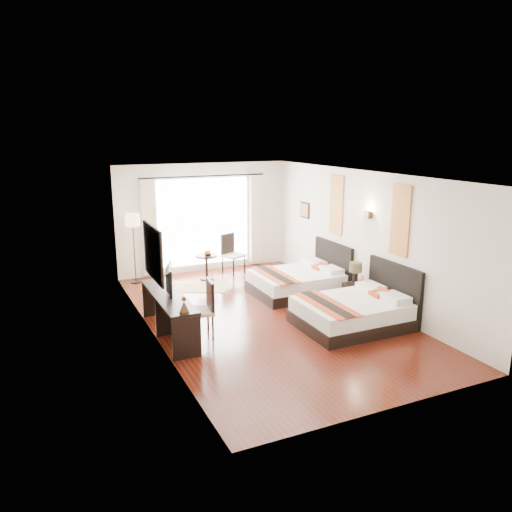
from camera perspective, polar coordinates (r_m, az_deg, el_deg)
name	(u,v)px	position (r m, az deg, el deg)	size (l,w,h in m)	color
floor	(266,317)	(9.99, 1.19, -6.93)	(4.50, 7.50, 0.01)	#341409
ceiling	(267,175)	(9.36, 1.28, 9.26)	(4.50, 7.50, 0.02)	white
wall_headboard	(363,238)	(10.73, 12.10, 2.06)	(0.01, 7.50, 2.80)	silver
wall_desk	(151,260)	(8.86, -11.95, -0.45)	(0.01, 7.50, 2.80)	silver
wall_window	(204,218)	(12.98, -6.01, 4.35)	(4.50, 0.01, 2.80)	silver
wall_entry	(396,309)	(6.55, 15.75, -5.86)	(4.50, 0.01, 2.80)	silver
window_glass	(204,222)	(12.99, -5.98, 3.90)	(2.40, 0.02, 2.20)	white
sheer_curtain	(205,222)	(12.93, -5.89, 3.86)	(2.30, 0.02, 2.10)	white
drape_left	(149,228)	(12.51, -12.13, 3.18)	(0.35, 0.14, 2.35)	beige
drape_right	(256,219)	(13.42, 0.04, 4.22)	(0.35, 0.14, 2.35)	beige
art_panel_near	(400,220)	(9.75, 16.17, 3.92)	(0.03, 0.50, 1.35)	maroon
art_panel_far	(336,205)	(11.43, 9.17, 5.72)	(0.03, 0.50, 1.35)	maroon
wall_sconce	(368,215)	(10.43, 12.70, 4.60)	(0.10, 0.14, 0.14)	#3E2716
mirror_frame	(153,253)	(8.74, -11.71, 0.38)	(0.04, 1.25, 0.95)	black
mirror_glass	(154,252)	(8.74, -11.55, 0.40)	(0.01, 1.12, 0.82)	white
bed_near	(355,311)	(9.61, 11.27, -6.19)	(2.00, 1.56, 1.12)	black
bed_far	(300,281)	(11.32, 5.02, -2.86)	(1.96, 1.53, 1.10)	black
nightstand	(356,295)	(10.71, 11.33, -4.39)	(0.40, 0.49, 0.47)	black
table_lamp	(356,269)	(10.60, 11.32, -1.44)	(0.27, 0.27, 0.42)	black
vase	(361,282)	(10.43, 11.90, -2.95)	(0.14, 0.14, 0.15)	black
console_desk	(169,315)	(9.13, -9.93, -6.64)	(0.50, 2.20, 0.76)	black
television	(166,279)	(9.11, -10.27, -2.59)	(0.84, 0.11, 0.48)	black
bronze_figurine	(184,306)	(8.05, -8.23, -5.65)	(0.16, 0.16, 0.24)	#3E2716
desk_chair	(200,320)	(8.97, -6.38, -7.32)	(0.54, 0.54, 1.04)	tan
floor_lamp	(133,224)	(12.16, -13.92, 3.53)	(0.34, 0.34, 1.70)	black
side_table	(207,267)	(12.39, -5.67, -1.27)	(0.54, 0.54, 0.62)	black
fruit_bowl	(208,254)	(12.28, -5.53, 0.23)	(0.21, 0.21, 0.05)	#472F19
window_chair	(233,262)	(12.86, -2.66, -0.64)	(0.62, 0.62, 1.03)	tan
jute_rug	(200,287)	(11.85, -6.42, -3.55)	(1.25, 0.85, 0.01)	tan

